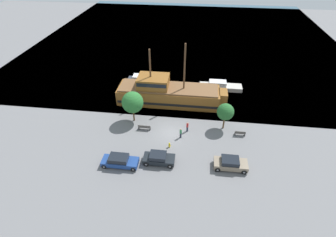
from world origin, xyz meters
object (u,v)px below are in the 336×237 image
moored_boat_dockside (140,81)px  parked_car_curb_mid (230,163)px  parked_car_curb_rear (159,158)px  fire_hydrant (169,145)px  parked_car_curb_front (120,161)px  pedestrian_walking_near (181,133)px  bench_promenade_west (144,127)px  pedestrian_walking_far (187,127)px  pirate_ship (167,93)px  moored_boat_outer (220,86)px  bench_promenade_east (240,133)px

moored_boat_dockside → parked_car_curb_mid: (16.11, -20.64, 0.07)m
parked_car_curb_rear → fire_hydrant: parked_car_curb_rear is taller
parked_car_curb_front → pedestrian_walking_near: pedestrian_walking_near is taller
parked_car_curb_rear → pedestrian_walking_near: 5.92m
moored_boat_dockside → fire_hydrant: 19.43m
bench_promenade_west → parked_car_curb_front: bearing=-102.4°
pedestrian_walking_near → pedestrian_walking_far: pedestrian_walking_far is taller
moored_boat_dockside → pedestrian_walking_near: 18.04m
parked_car_curb_rear → pedestrian_walking_near: pedestrian_walking_near is taller
bench_promenade_west → pedestrian_walking_far: size_ratio=1.14×
parked_car_curb_mid → moored_boat_dockside: bearing=128.0°
parked_car_curb_front → parked_car_curb_rear: size_ratio=1.15×
moored_boat_dockside → parked_car_curb_rear: size_ratio=1.22×
parked_car_curb_front → pedestrian_walking_near: size_ratio=2.86×
moored_boat_dockside → pedestrian_walking_far: bearing=-53.6°
pirate_ship → moored_boat_outer: 11.03m
pirate_ship → fire_hydrant: pirate_ship is taller
parked_car_curb_mid → pirate_ship: bearing=124.0°
moored_boat_outer → parked_car_curb_rear: 22.41m
fire_hydrant → moored_boat_dockside: bearing=114.1°
bench_promenade_west → moored_boat_outer: bearing=50.0°
moored_boat_outer → bench_promenade_east: size_ratio=5.14×
moored_boat_dockside → parked_car_curb_mid: 26.18m
bench_promenade_east → pedestrian_walking_near: 8.81m
bench_promenade_east → fire_hydrant: bearing=-159.2°
pirate_ship → parked_car_curb_front: bearing=-104.6°
moored_boat_dockside → pedestrian_walking_near: size_ratio=3.05×
parked_car_curb_front → bench_promenade_west: parked_car_curb_front is taller
parked_car_curb_mid → pedestrian_walking_near: size_ratio=2.58×
moored_boat_dockside → fire_hydrant: (7.95, -17.73, -0.27)m
parked_car_curb_rear → fire_hydrant: 3.30m
parked_car_curb_front → parked_car_curb_rear: 5.03m
pirate_ship → parked_car_curb_rear: size_ratio=4.57×
moored_boat_dockside → bench_promenade_west: bearing=-75.5°
pirate_ship → parked_car_curb_mid: 17.79m
pedestrian_walking_near → parked_car_curb_mid: bearing=-37.5°
moored_boat_outer → bench_promenade_west: bearing=-130.0°
fire_hydrant → pirate_ship: bearing=98.5°
moored_boat_dockside → parked_car_curb_rear: (6.92, -20.84, 0.05)m
pirate_ship → parked_car_curb_rear: (0.74, -14.93, -1.04)m
moored_boat_outer → fire_hydrant: bearing=-113.3°
fire_hydrant → parked_car_curb_mid: bearing=-19.6°
moored_boat_dockside → moored_boat_outer: size_ratio=0.63×
pirate_ship → parked_car_curb_mid: pirate_ship is taller
pirate_ship → pedestrian_walking_near: bearing=-71.7°
parked_car_curb_rear → bench_promenade_east: parked_car_curb_rear is taller
parked_car_curb_mid → moored_boat_outer: bearing=91.7°
bench_promenade_west → pedestrian_walking_far: bearing=3.8°
moored_boat_dockside → parked_car_curb_rear: bearing=-71.6°
moored_boat_dockside → bench_promenade_east: (18.00, -13.92, -0.25)m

